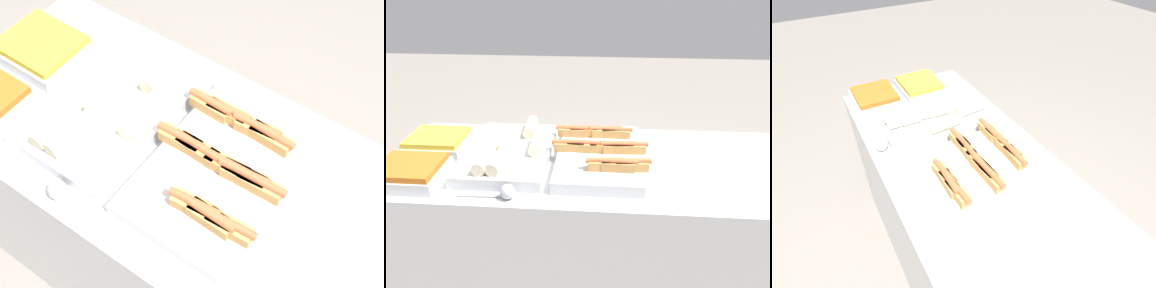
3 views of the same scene
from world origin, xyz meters
TOP-DOWN VIEW (x-y plane):
  - ground_plane at (0.00, 0.00)m, footprint 12.00×12.00m
  - counter at (0.00, 0.00)m, footprint 1.89×0.72m
  - tray_hotdogs at (-0.05, 0.00)m, footprint 0.40×0.54m
  - tray_wraps at (-0.43, -0.01)m, footprint 0.35×0.53m
  - tray_side_front at (-0.78, -0.21)m, footprint 0.26×0.23m
  - tray_side_back at (-0.78, 0.06)m, footprint 0.26×0.23m
  - serving_spoon_near at (-0.38, -0.30)m, footprint 0.21×0.06m

SIDE VIEW (x-z plane):
  - ground_plane at x=0.00m, z-range 0.00..0.00m
  - counter at x=0.00m, z-range 0.00..0.92m
  - serving_spoon_near at x=-0.38m, z-range 0.91..0.97m
  - tray_wraps at x=-0.43m, z-range 0.90..1.00m
  - tray_side_front at x=-0.78m, z-range 0.92..0.99m
  - tray_side_back at x=-0.78m, z-range 0.92..0.99m
  - tray_hotdogs at x=-0.05m, z-range 0.90..1.00m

